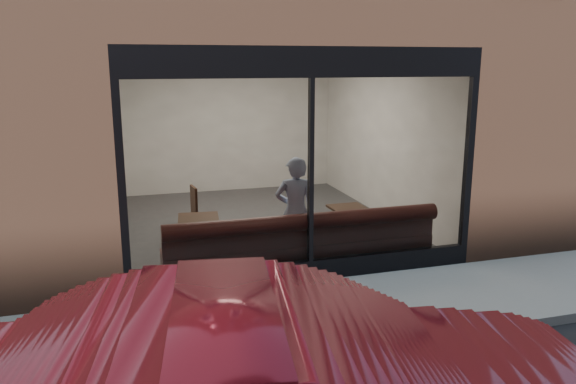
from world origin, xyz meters
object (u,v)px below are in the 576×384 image
object	(u,v)px
banquette	(301,256)
cafe_table_left	(198,218)
cafe_table_right	(348,208)
person	(295,211)
cafe_chair_left	(184,228)

from	to	relation	value
banquette	cafe_table_left	distance (m)	1.62
cafe_table_right	person	bearing A→B (deg)	-165.33
cafe_chair_left	cafe_table_left	bearing A→B (deg)	88.11
person	cafe_chair_left	bearing A→B (deg)	-35.15
banquette	cafe_chair_left	xyz separation A→B (m)	(-1.49, 1.88, 0.01)
cafe_table_right	cafe_chair_left	xyz separation A→B (m)	(-2.45, 1.33, -0.50)
cafe_table_right	cafe_chair_left	bearing A→B (deg)	151.43
banquette	cafe_table_right	xyz separation A→B (m)	(0.96, 0.55, 0.52)
banquette	person	size ratio (longest dim) A/B	2.42
person	cafe_table_right	distance (m)	1.00
banquette	cafe_chair_left	world-z (taller)	banquette
banquette	cafe_table_right	size ratio (longest dim) A/B	7.28
banquette	cafe_table_right	bearing A→B (deg)	29.71
banquette	cafe_table_left	bearing A→B (deg)	155.35
cafe_table_left	banquette	bearing A→B (deg)	-24.65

